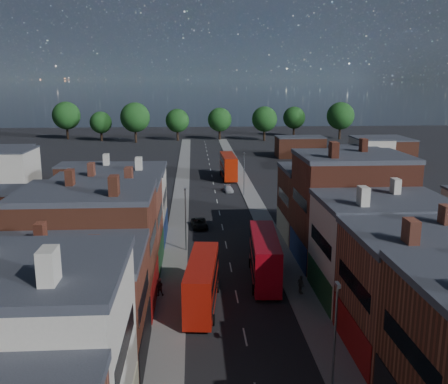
{
  "coord_description": "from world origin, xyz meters",
  "views": [
    {
      "loc": [
        -4.16,
        -30.0,
        21.13
      ],
      "look_at": [
        0.0,
        36.26,
        6.15
      ],
      "focal_mm": 40.0,
      "sensor_mm": 36.0,
      "label": 1
    }
  ],
  "objects": [
    {
      "name": "bus_2",
      "position": [
        3.5,
        76.79,
        2.82
      ],
      "size": [
        3.32,
        12.16,
        5.22
      ],
      "rotation": [
        0.0,
        0.0,
        0.03
      ],
      "color": "#A51D07",
      "rests_on": "ground"
    },
    {
      "name": "lamp_post_3",
      "position": [
        5.2,
        60.0,
        4.7
      ],
      "size": [
        0.25,
        0.7,
        8.12
      ],
      "color": "slate",
      "rests_on": "ground"
    },
    {
      "name": "bus_1",
      "position": [
        3.33,
        20.03,
        2.71
      ],
      "size": [
        3.54,
        11.8,
        5.03
      ],
      "rotation": [
        0.0,
        0.0,
        -0.07
      ],
      "color": "#B50A17",
      "rests_on": "ground"
    },
    {
      "name": "lamp_post_2",
      "position": [
        -5.2,
        30.0,
        4.7
      ],
      "size": [
        0.25,
        0.7,
        8.12
      ],
      "color": "slate",
      "rests_on": "ground"
    },
    {
      "name": "ped_3",
      "position": [
        6.46,
        16.08,
        1.09
      ],
      "size": [
        0.87,
        1.24,
        1.93
      ],
      "primitive_type": "imported",
      "rotation": [
        0.0,
        0.0,
        1.92
      ],
      "color": "#605953",
      "rests_on": "pavement_east"
    },
    {
      "name": "terrace_west",
      "position": [
        -14.0,
        0.0,
        6.21
      ],
      "size": [
        12.0,
        80.0,
        12.41
      ],
      "primitive_type": "cube",
      "color": "brown",
      "rests_on": "ground"
    },
    {
      "name": "car_2",
      "position": [
        -3.36,
        39.95,
        0.66
      ],
      "size": [
        2.63,
        4.92,
        1.31
      ],
      "primitive_type": "imported",
      "rotation": [
        0.0,
        0.0,
        0.1
      ],
      "color": "black",
      "rests_on": "ground"
    },
    {
      "name": "ped_1",
      "position": [
        -7.7,
        16.56,
        1.02
      ],
      "size": [
        0.91,
        0.54,
        1.8
      ],
      "primitive_type": "imported",
      "rotation": [
        0.0,
        0.0,
        3.22
      ],
      "color": "#3B1917",
      "rests_on": "pavement_west"
    },
    {
      "name": "bus_0",
      "position": [
        -3.47,
        13.85,
        2.55
      ],
      "size": [
        3.63,
        11.13,
        4.72
      ],
      "rotation": [
        0.0,
        0.0,
        -0.11
      ],
      "color": "red",
      "rests_on": "ground"
    },
    {
      "name": "pavement_west",
      "position": [
        -6.5,
        50.0,
        0.06
      ],
      "size": [
        3.0,
        200.0,
        0.12
      ],
      "primitive_type": "cube",
      "color": "gray",
      "rests_on": "ground"
    },
    {
      "name": "car_3",
      "position": [
        2.61,
        63.64,
        0.55
      ],
      "size": [
        1.84,
        3.89,
        1.1
      ],
      "primitive_type": "imported",
      "rotation": [
        0.0,
        0.0,
        0.08
      ],
      "color": "white",
      "rests_on": "ground"
    },
    {
      "name": "pavement_east",
      "position": [
        6.5,
        50.0,
        0.06
      ],
      "size": [
        3.0,
        200.0,
        0.12
      ],
      "primitive_type": "cube",
      "color": "gray",
      "rests_on": "ground"
    },
    {
      "name": "lamp_post_1",
      "position": [
        5.2,
        0.0,
        4.7
      ],
      "size": [
        0.25,
        0.7,
        8.12
      ],
      "color": "slate",
      "rests_on": "ground"
    }
  ]
}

